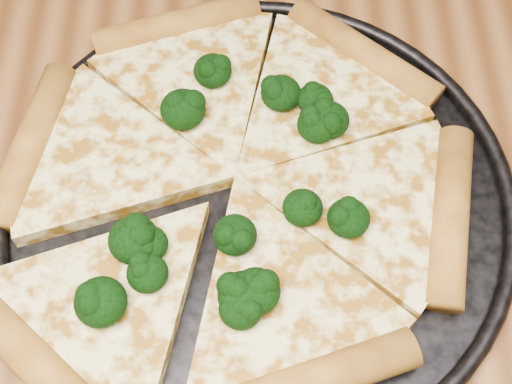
{
  "coord_description": "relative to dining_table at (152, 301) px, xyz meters",
  "views": [
    {
      "loc": [
        0.09,
        -0.21,
        1.22
      ],
      "look_at": [
        0.09,
        0.05,
        0.77
      ],
      "focal_mm": 49.03,
      "sensor_mm": 36.0,
      "label": 1
    }
  ],
  "objects": [
    {
      "name": "dining_table",
      "position": [
        0.0,
        0.0,
        0.0
      ],
      "size": [
        1.2,
        0.9,
        0.75
      ],
      "color": "brown",
      "rests_on": "ground"
    },
    {
      "name": "pizza_pan",
      "position": [
        0.09,
        0.05,
        0.1
      ],
      "size": [
        0.4,
        0.4,
        0.02
      ],
      "color": "black",
      "rests_on": "dining_table"
    },
    {
      "name": "pizza",
      "position": [
        0.07,
        0.05,
        0.11
      ],
      "size": [
        0.38,
        0.39,
        0.03
      ],
      "rotation": [
        0.0,
        0.0,
        0.32
      ],
      "color": "#FFF99C",
      "rests_on": "pizza_pan"
    },
    {
      "name": "broccoli_florets",
      "position": [
        0.07,
        0.03,
        0.12
      ],
      "size": [
        0.2,
        0.23,
        0.03
      ],
      "color": "black",
      "rests_on": "pizza"
    }
  ]
}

